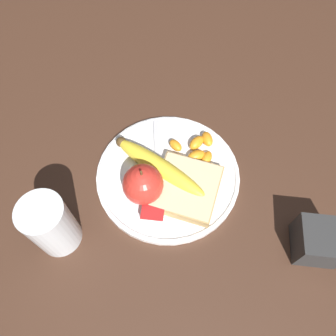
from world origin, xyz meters
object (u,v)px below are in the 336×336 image
jam_packet (154,209)px  banana (159,167)px  plate (168,174)px  apple (143,184)px  bread_slice (187,188)px  fork (159,171)px  juice_glass (52,226)px  condiment_caddy (318,241)px

jam_packet → banana: bearing=-179.6°
jam_packet → plate: bearing=168.3°
apple → banana: size_ratio=0.42×
banana → bread_slice: banana is taller
fork → juice_glass: bearing=-57.2°
banana → bread_slice: (0.03, 0.05, -0.01)m
juice_glass → banana: bearing=132.4°
plate → bread_slice: bread_slice is taller
bread_slice → condiment_caddy: size_ratio=1.98×
juice_glass → banana: size_ratio=0.61×
plate → jam_packet: size_ratio=5.62×
plate → fork: size_ratio=1.32×
fork → jam_packet: 0.08m
apple → bread_slice: bearing=100.1°
jam_packet → condiment_caddy: bearing=84.0°
apple → banana: 0.05m
juice_glass → bread_slice: bearing=117.0°
condiment_caddy → banana: bearing=-111.9°
apple → jam_packet: bearing=33.3°
banana → bread_slice: size_ratio=1.42×
plate → bread_slice: 0.05m
fork → banana: bearing=125.5°
plate → jam_packet: 0.08m
juice_glass → apple: 0.16m
banana → condiment_caddy: condiment_caddy is taller
apple → condiment_caddy: bearing=78.1°
condiment_caddy → bread_slice: bearing=-109.1°
plate → apple: bearing=-40.1°
juice_glass → apple: bearing=125.0°
fork → condiment_caddy: size_ratio=2.97×
plate → fork: 0.02m
plate → jam_packet: (0.08, -0.02, 0.01)m
bread_slice → fork: 0.06m
banana → jam_packet: banana is taller
plate → bread_slice: bearing=49.3°
jam_packet → apple: bearing=-146.7°
banana → jam_packet: bearing=0.4°
apple → condiment_caddy: (0.06, 0.29, -0.02)m
juice_glass → bread_slice: size_ratio=0.86×
apple → jam_packet: (0.03, 0.02, -0.02)m
jam_packet → condiment_caddy: size_ratio=0.70×
bread_slice → condiment_caddy: (0.07, 0.21, 0.01)m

